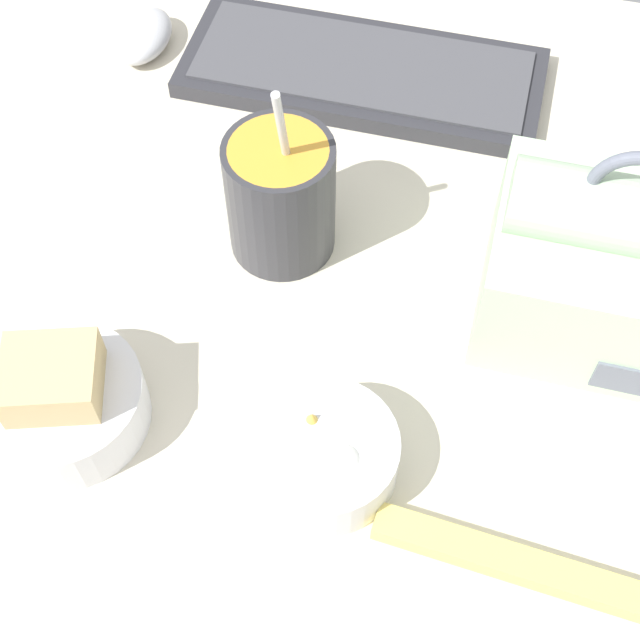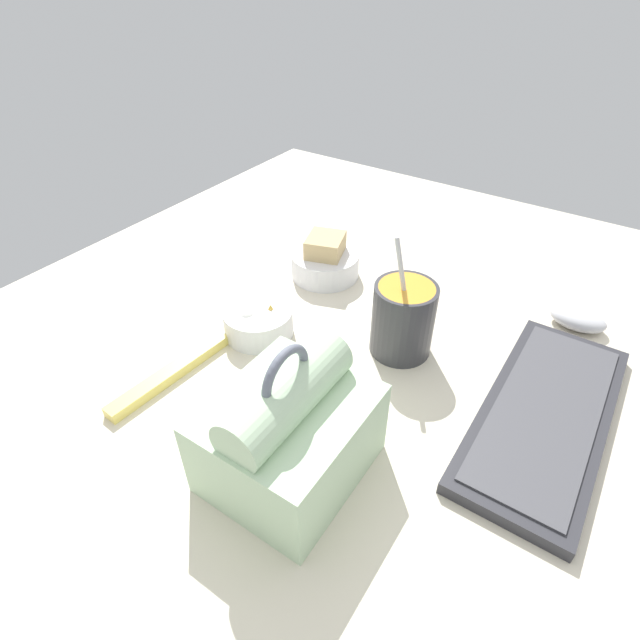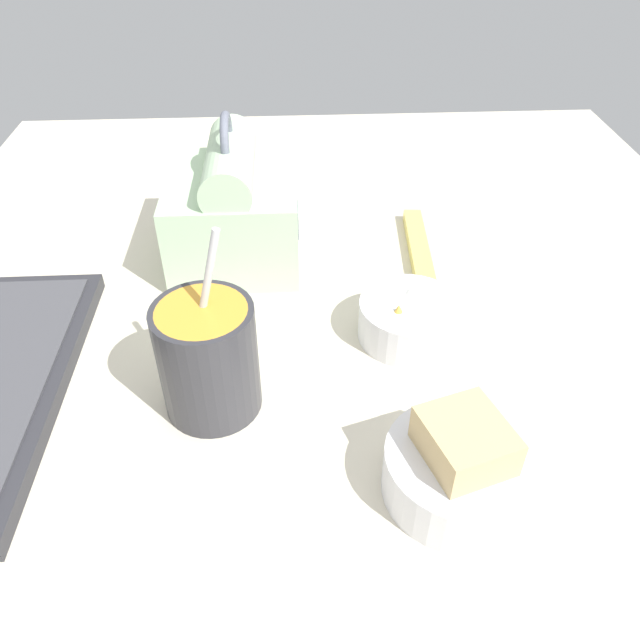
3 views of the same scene
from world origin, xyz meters
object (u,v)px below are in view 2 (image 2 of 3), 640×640
at_px(lunch_bag, 289,431).
at_px(chopstick_case, 171,373).
at_px(keyboard, 545,414).
at_px(soup_cup, 403,318).
at_px(computer_mouse, 578,319).
at_px(bento_bowl_sandwich, 325,261).
at_px(bento_bowl_snacks, 259,321).

distance_m(lunch_bag, chopstick_case, 0.25).
bearing_deg(keyboard, chopstick_case, -64.99).
bearing_deg(lunch_bag, soup_cup, 177.93).
distance_m(lunch_bag, computer_mouse, 0.53).
bearing_deg(bento_bowl_sandwich, computer_mouse, 102.92).
distance_m(soup_cup, bento_bowl_snacks, 0.23).
bearing_deg(chopstick_case, computer_mouse, 134.44).
relative_size(keyboard, bento_bowl_sandwich, 2.90).
height_order(keyboard, computer_mouse, computer_mouse).
relative_size(soup_cup, computer_mouse, 2.22).
xyz_separation_m(soup_cup, chopstick_case, (0.24, -0.25, -0.05)).
height_order(soup_cup, computer_mouse, soup_cup).
height_order(bento_bowl_snacks, computer_mouse, bento_bowl_snacks).
height_order(keyboard, lunch_bag, lunch_bag).
height_order(soup_cup, bento_bowl_sandwich, soup_cup).
distance_m(keyboard, computer_mouse, 0.23).
xyz_separation_m(keyboard, lunch_bag, (0.25, -0.23, 0.06)).
height_order(lunch_bag, chopstick_case, lunch_bag).
xyz_separation_m(lunch_bag, bento_bowl_snacks, (-0.18, -0.20, -0.04)).
distance_m(lunch_bag, bento_bowl_sandwich, 0.44).
distance_m(keyboard, soup_cup, 0.23).
bearing_deg(lunch_bag, bento_bowl_sandwich, -152.06).
distance_m(keyboard, bento_bowl_sandwich, 0.46).
distance_m(bento_bowl_sandwich, computer_mouse, 0.44).
distance_m(lunch_bag, soup_cup, 0.27).
bearing_deg(bento_bowl_sandwich, keyboard, 72.81).
bearing_deg(chopstick_case, bento_bowl_snacks, 164.70).
xyz_separation_m(bento_bowl_snacks, chopstick_case, (0.15, -0.04, -0.02)).
xyz_separation_m(keyboard, soup_cup, (-0.02, -0.22, 0.05)).
relative_size(bento_bowl_sandwich, bento_bowl_snacks, 1.14).
bearing_deg(keyboard, bento_bowl_snacks, -80.91).
bearing_deg(soup_cup, chopstick_case, -45.64).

